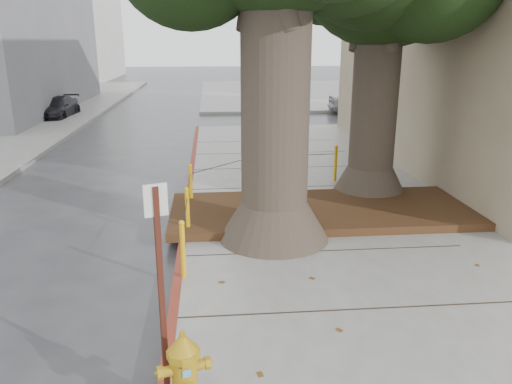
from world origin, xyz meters
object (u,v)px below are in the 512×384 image
Objects in this scene: fire_hydrant at (185,373)px; car_dark at (56,108)px; signpost at (161,281)px; car_silver at (364,101)px; car_red at (492,102)px.

car_dark is (-7.18, 21.07, -0.05)m from fire_hydrant.
signpost is 22.98m from car_silver.
signpost reaches higher than car_dark.
car_silver is 1.02× the size of car_dark.
fire_hydrant is at bearing 160.12° from car_silver.
fire_hydrant is at bearing -72.74° from signpost.
fire_hydrant is 0.24× the size of car_dark.
car_silver is at bearing 78.78° from car_red.
car_dark is (-15.55, -0.50, -0.10)m from car_silver.
fire_hydrant is 22.26m from car_dark.
fire_hydrant is 0.21× the size of car_red.
car_red is 1.14× the size of car_dark.
car_red is (14.81, 19.86, -0.75)m from signpost.
fire_hydrant is 0.24× the size of car_silver.
car_silver is at bearing 48.26° from signpost.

